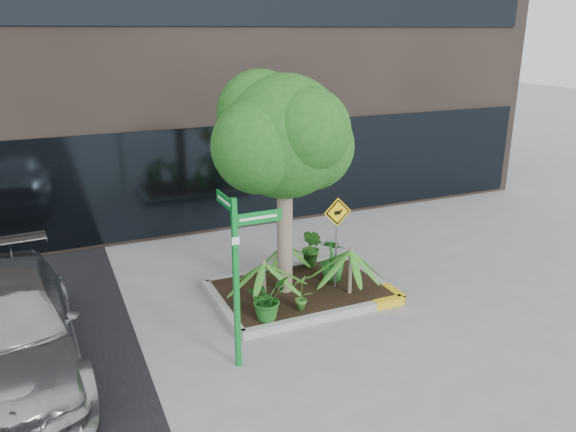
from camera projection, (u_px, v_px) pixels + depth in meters
name	position (u px, v px, depth m)	size (l,w,h in m)	color
ground	(298.00, 303.00, 10.61)	(80.00, 80.00, 0.00)	gray
planter	(303.00, 290.00, 10.90)	(3.35, 2.36, 0.15)	#9E9E99
tree	(284.00, 137.00, 9.90)	(2.85, 2.53, 4.27)	gray
palm_front	(351.00, 250.00, 10.43)	(1.04, 1.04, 1.16)	gray
palm_left	(264.00, 263.00, 9.93)	(1.01, 1.01, 1.12)	gray
palm_back	(285.00, 245.00, 11.45)	(0.70, 0.70, 0.78)	gray
parked_car	(5.00, 330.00, 8.26)	(1.99, 4.89, 1.42)	#A4A5A9
shrub_a	(267.00, 298.00, 9.64)	(0.69, 0.69, 0.77)	#1A5A19
shrub_b	(332.00, 259.00, 11.14)	(0.49, 0.49, 0.87)	#227127
shrub_c	(301.00, 291.00, 9.96)	(0.37, 0.37, 0.70)	#367524
shrub_d	(312.00, 248.00, 11.75)	(0.47, 0.47, 0.85)	#235919
street_sign_post	(238.00, 264.00, 8.19)	(0.80, 0.78, 2.69)	#0C882B
cattle_sign	(337.00, 228.00, 10.56)	(0.56, 0.07, 1.82)	slate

